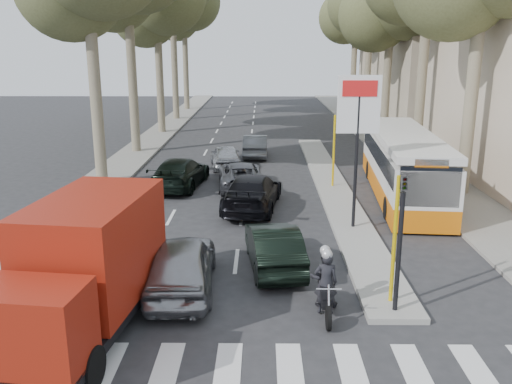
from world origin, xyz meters
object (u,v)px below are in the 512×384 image
Objects in this scene: red_truck at (85,266)px; city_bus at (403,163)px; silver_hatchback at (181,264)px; dark_hatchback at (274,246)px; motorcycle at (325,282)px.

red_truck reaches higher than city_bus.
silver_hatchback is at bearing -125.95° from city_bus.
silver_hatchback is 1.10× the size of dark_hatchback.
silver_hatchback is at bearing 57.07° from red_truck.
motorcycle is at bearing -108.14° from city_bus.
dark_hatchback is at bearing -120.95° from city_bus.
red_truck is 0.54× the size of city_bus.
city_bus reaches higher than silver_hatchback.
red_truck is at bearing -125.76° from city_bus.
dark_hatchback is 3.11m from motorcycle.
silver_hatchback is at bearing 162.67° from motorcycle.
silver_hatchback is 3.05m from dark_hatchback.
city_bus is at bearing -133.74° from silver_hatchback.
city_bus reaches higher than dark_hatchback.
motorcycle is at bearing 106.41° from dark_hatchback.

